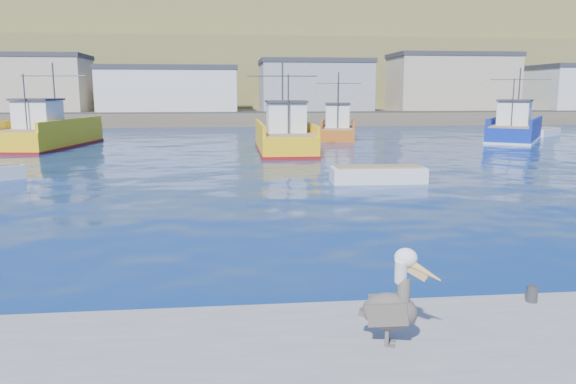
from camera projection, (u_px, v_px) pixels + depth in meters
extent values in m
plane|color=navy|center=(332.00, 274.00, 13.20)|extent=(260.00, 260.00, 0.00)
cylinder|color=#4C4C4C|center=(532.00, 294.00, 10.08)|extent=(0.20, 0.20, 0.30)
cube|color=brown|center=(243.00, 115.00, 83.52)|extent=(160.00, 30.00, 1.60)
cube|color=olive|center=(238.00, 83.00, 108.05)|extent=(180.00, 40.00, 14.00)
cube|color=olive|center=(236.00, 62.00, 126.74)|extent=(200.00, 40.00, 24.00)
cube|color=#2D2D2D|center=(245.00, 112.00, 72.60)|extent=(150.00, 5.00, 0.10)
cube|color=tan|center=(33.00, 85.00, 74.88)|extent=(14.00, 9.00, 7.00)
cube|color=#333338|center=(31.00, 56.00, 74.21)|extent=(14.28, 9.18, 0.60)
cube|color=silver|center=(170.00, 91.00, 76.93)|extent=(18.00, 11.00, 5.50)
cube|color=#333338|center=(169.00, 68.00, 76.40)|extent=(18.36, 11.22, 0.60)
cube|color=gray|center=(314.00, 88.00, 78.98)|extent=(15.00, 10.00, 6.50)
cube|color=#333338|center=(315.00, 62.00, 78.36)|extent=(15.30, 10.20, 0.60)
cube|color=tan|center=(451.00, 84.00, 81.03)|extent=(17.00, 9.00, 7.50)
cube|color=#333338|center=(452.00, 55.00, 80.32)|extent=(17.34, 9.18, 0.60)
cube|color=yellow|center=(51.00, 137.00, 43.75)|extent=(5.63, 11.92, 1.49)
cube|color=yellow|center=(72.00, 123.00, 43.46)|extent=(2.05, 11.11, 0.70)
cube|color=yellow|center=(27.00, 123.00, 43.66)|extent=(2.05, 11.11, 0.70)
cube|color=maroon|center=(51.00, 146.00, 43.88)|extent=(5.74, 12.16, 0.25)
cube|color=#8C7251|center=(50.00, 127.00, 43.61)|extent=(5.26, 11.42, 0.10)
cube|color=white|center=(38.00, 114.00, 41.74)|extent=(3.10, 3.26, 2.00)
cube|color=#333338|center=(37.00, 99.00, 41.55)|extent=(3.35, 3.63, 0.15)
cylinder|color=#4C4C4C|center=(55.00, 95.00, 44.31)|extent=(0.14, 0.14, 5.00)
cylinder|color=#4C4C4C|center=(25.00, 103.00, 39.89)|extent=(0.11, 0.11, 4.00)
cylinder|color=#4C4C4C|center=(53.00, 76.00, 44.05)|extent=(5.29, 0.95, 0.08)
cube|color=yellow|center=(284.00, 141.00, 40.76)|extent=(3.75, 10.65, 1.38)
cube|color=yellow|center=(307.00, 127.00, 40.75)|extent=(0.30, 10.41, 0.70)
cube|color=yellow|center=(260.00, 127.00, 40.41)|extent=(0.30, 10.41, 0.70)
cube|color=maroon|center=(284.00, 150.00, 40.87)|extent=(3.83, 10.86, 0.25)
cube|color=#8C7251|center=(284.00, 131.00, 40.63)|extent=(3.46, 10.22, 0.10)
cube|color=white|center=(286.00, 118.00, 38.89)|extent=(2.59, 2.68, 2.00)
cube|color=#333338|center=(286.00, 102.00, 38.69)|extent=(2.78, 3.00, 0.15)
cylinder|color=#4C4C4C|center=(282.00, 97.00, 41.24)|extent=(0.12, 0.12, 5.00)
cylinder|color=#4C4C4C|center=(288.00, 105.00, 37.17)|extent=(0.10, 0.10, 4.00)
cylinder|color=#4C4C4C|center=(282.00, 76.00, 40.98)|extent=(5.14, 0.12, 0.08)
cube|color=#0F2898|center=(515.00, 133.00, 49.58)|extent=(8.73, 10.48, 1.33)
cube|color=#0F2898|center=(536.00, 122.00, 48.62)|extent=(5.83, 8.41, 0.70)
cube|color=#0F2898|center=(496.00, 121.00, 50.18)|extent=(5.83, 8.41, 0.70)
cube|color=silver|center=(514.00, 140.00, 49.69)|extent=(8.91, 10.69, 0.25)
cube|color=#8C7251|center=(515.00, 125.00, 49.46)|extent=(8.27, 9.98, 0.10)
cube|color=white|center=(514.00, 113.00, 47.94)|extent=(3.52, 3.53, 2.00)
cube|color=#333338|center=(515.00, 100.00, 47.74)|extent=(3.84, 3.88, 0.15)
cylinder|color=#4C4C4C|center=(519.00, 97.00, 49.92)|extent=(0.17, 0.17, 5.00)
cylinder|color=#4C4C4C|center=(513.00, 103.00, 46.44)|extent=(0.14, 0.14, 4.00)
cylinder|color=#4C4C4C|center=(520.00, 79.00, 49.65)|extent=(4.19, 2.89, 0.08)
cube|color=#C35A19|center=(338.00, 133.00, 51.23)|extent=(4.49, 8.29, 1.02)
cube|color=#C35A19|center=(353.00, 124.00, 50.94)|extent=(1.75, 7.56, 0.70)
cube|color=#C35A19|center=(323.00, 124.00, 51.21)|extent=(1.75, 7.56, 0.70)
cube|color=#8C7251|center=(338.00, 127.00, 51.13)|extent=(4.20, 7.93, 0.10)
cube|color=white|center=(338.00, 116.00, 49.79)|extent=(2.42, 2.34, 2.00)
cube|color=#333338|center=(338.00, 104.00, 49.60)|extent=(2.61, 2.60, 0.15)
cylinder|color=#4C4C4C|center=(338.00, 100.00, 51.47)|extent=(0.14, 0.14, 5.00)
cylinder|color=#4C4C4C|center=(338.00, 106.00, 48.48)|extent=(0.12, 0.12, 4.00)
cylinder|color=#4C4C4C|center=(338.00, 83.00, 51.21)|extent=(4.05, 0.92, 0.08)
cube|color=silver|center=(378.00, 177.00, 26.55)|extent=(4.46, 1.66, 0.88)
cube|color=#8C7251|center=(378.00, 167.00, 26.47)|extent=(4.01, 1.32, 0.09)
cube|color=silver|center=(544.00, 133.00, 54.90)|extent=(4.44, 4.03, 0.89)
cube|color=#8C7251|center=(545.00, 128.00, 54.82)|extent=(3.88, 3.49, 0.09)
cylinder|color=#595451|center=(387.00, 337.00, 8.32)|extent=(0.08, 0.08, 0.28)
cube|color=#595451|center=(390.00, 346.00, 8.33)|extent=(0.17, 0.16, 0.02)
cylinder|color=#595451|center=(388.00, 332.00, 8.49)|extent=(0.08, 0.08, 0.28)
cube|color=#595451|center=(391.00, 341.00, 8.50)|extent=(0.17, 0.16, 0.02)
ellipsoid|color=#38332D|center=(390.00, 311.00, 8.34)|extent=(0.93, 0.73, 0.56)
cube|color=#38332D|center=(387.00, 315.00, 8.13)|extent=(0.61, 0.27, 0.41)
cube|color=#38332D|center=(389.00, 304.00, 8.55)|extent=(0.61, 0.27, 0.41)
cube|color=#38332D|center=(365.00, 313.00, 8.43)|extent=(0.25, 0.22, 0.12)
cylinder|color=#38332D|center=(404.00, 293.00, 8.24)|extent=(0.28, 0.34, 0.44)
cylinder|color=white|center=(401.00, 271.00, 8.19)|extent=(0.26, 0.33, 0.42)
ellipsoid|color=white|center=(406.00, 258.00, 8.14)|extent=(0.40, 0.35, 0.28)
cone|color=gold|center=(423.00, 271.00, 8.12)|extent=(0.58, 0.32, 0.39)
cube|color=tan|center=(416.00, 273.00, 8.15)|extent=(0.34, 0.16, 0.25)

